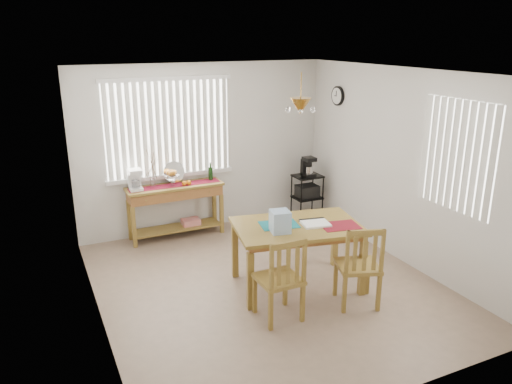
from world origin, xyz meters
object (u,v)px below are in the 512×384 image
chair_left (280,279)px  wire_cart (307,193)px  sideboard (176,198)px  cart_items (308,167)px  dining_table (297,232)px  chair_right (359,266)px

chair_left → wire_cart: bearing=54.1°
wire_cart → chair_left: size_ratio=0.78×
sideboard → chair_left: 2.80m
wire_cart → cart_items: size_ratio=2.43×
sideboard → dining_table: sideboard is taller
dining_table → chair_right: size_ratio=1.66×
dining_table → chair_left: chair_left is taller
sideboard → chair_left: size_ratio=1.49×
dining_table → chair_left: (-0.54, -0.61, -0.23)m
cart_items → chair_left: (-1.86, -2.58, -0.43)m
wire_cart → dining_table: dining_table is taller
dining_table → chair_left: size_ratio=1.69×
sideboard → dining_table: (0.88, -2.17, 0.10)m
wire_cart → chair_right: 2.84m
cart_items → dining_table: size_ratio=0.19×
dining_table → sideboard: bearing=112.0°
wire_cart → dining_table: (-1.32, -1.97, 0.25)m
sideboard → wire_cart: 2.21m
sideboard → chair_right: chair_right is taller
cart_items → dining_table: (-1.32, -1.97, -0.20)m
cart_items → chair_left: 3.21m
wire_cart → chair_right: chair_right is taller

